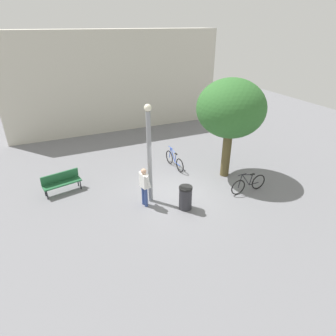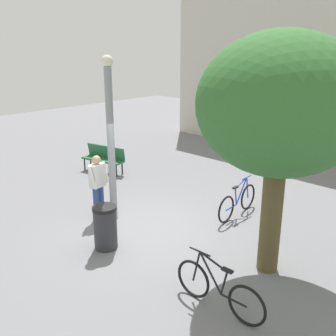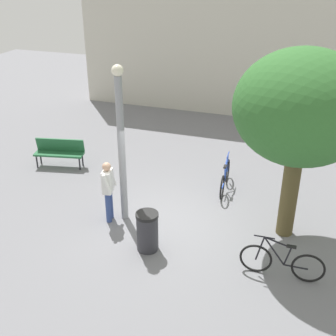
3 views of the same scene
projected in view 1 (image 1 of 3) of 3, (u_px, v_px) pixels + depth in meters
ground_plane at (178, 193)px, 12.41m from camera, size 36.00×36.00×0.00m
building_facade at (115, 81)px, 18.94m from camera, size 14.12×2.00×6.29m
lamppost at (149, 152)px, 10.89m from camera, size 0.28×0.28×4.08m
person_by_lamppost at (144, 185)px, 11.16m from camera, size 0.36×0.62×1.67m
park_bench at (61, 181)px, 12.27m from camera, size 1.66×0.80×0.92m
plaza_tree at (231, 109)px, 12.39m from camera, size 3.04×3.04×4.60m
bicycle_black at (248, 184)px, 12.34m from camera, size 1.81×0.09×0.97m
bicycle_blue at (174, 161)px, 14.43m from camera, size 0.17×1.81×0.97m
trash_bin at (185, 198)px, 11.18m from camera, size 0.53×0.53×0.99m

